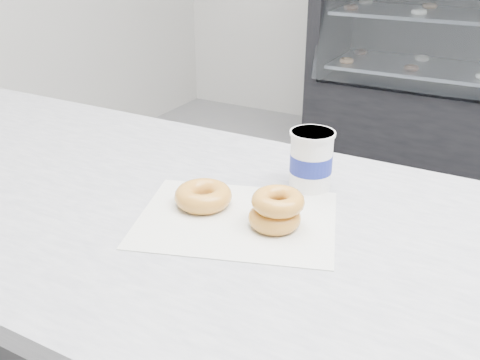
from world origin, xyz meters
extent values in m
cube|color=silver|center=(0.00, -0.60, 0.88)|extent=(3.06, 0.76, 0.04)
cube|color=black|center=(-1.16, 2.10, 0.88)|extent=(0.08, 0.70, 0.75)
cube|color=silver|center=(-0.37, -0.59, 0.90)|extent=(0.41, 0.36, 0.00)
torus|color=orange|center=(-0.45, -0.58, 0.92)|extent=(0.12, 0.12, 0.04)
torus|color=orange|center=(-0.30, -0.59, 0.92)|extent=(0.09, 0.09, 0.03)
torus|color=orange|center=(-0.30, -0.58, 0.95)|extent=(0.10, 0.10, 0.03)
cylinder|color=white|center=(-0.31, -0.41, 0.96)|extent=(0.08, 0.08, 0.12)
cylinder|color=white|center=(-0.31, -0.41, 1.01)|extent=(0.09, 0.09, 0.01)
cylinder|color=navy|center=(-0.31, -0.41, 0.95)|extent=(0.09, 0.09, 0.04)
camera|label=1|loc=(0.02, -1.30, 1.36)|focal=40.00mm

